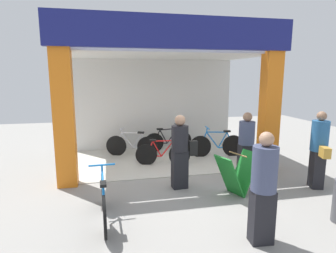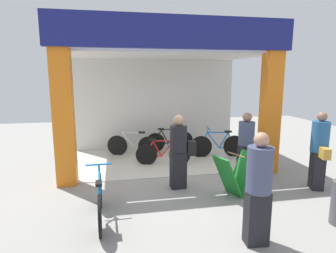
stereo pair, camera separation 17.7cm
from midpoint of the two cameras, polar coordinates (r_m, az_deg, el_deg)
ground_plane at (r=7.12m, az=1.89°, el=-10.23°), size 18.95×18.95×0.00m
shop_facade at (r=8.23m, az=-0.44°, el=7.13°), size 5.67×3.37×3.82m
bicycle_inside_0 at (r=8.85m, az=10.66°, el=-3.76°), size 1.71×0.47×0.95m
bicycle_inside_1 at (r=8.86m, az=-6.58°, el=-3.74°), size 1.56×0.62×0.90m
bicycle_inside_2 at (r=7.93m, az=-0.41°, el=-5.50°), size 1.52×0.44×0.85m
bicycle_inside_3 at (r=9.40m, az=0.85°, el=-2.88°), size 1.63×0.45×0.90m
bicycle_parked_0 at (r=5.13m, az=-12.64°, el=-14.38°), size 0.47×1.70×0.93m
sandwich_board_sign at (r=6.16m, az=14.28°, el=-9.45°), size 1.01×0.76×0.90m
pedestrian_0 at (r=7.04m, az=16.22°, el=-3.62°), size 0.39×0.39×1.64m
pedestrian_1 at (r=4.41m, az=19.01°, el=-11.59°), size 0.40×0.40×1.71m
pedestrian_2 at (r=6.23m, az=3.04°, el=-4.86°), size 0.61×0.40×1.66m
pedestrian_3 at (r=7.02m, az=28.99°, el=-4.13°), size 0.46×0.69×1.73m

